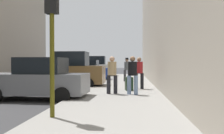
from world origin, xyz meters
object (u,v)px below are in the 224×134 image
Objects in this scene: parked_blue_sedan at (85,71)px; rolling_suitcase at (129,84)px; parked_bronze_suv at (68,71)px; parked_white_van at (94,67)px; fire_hydrant at (98,79)px; pedestrian_in_red_jacket at (139,71)px; parked_gray_coupe at (38,80)px; pedestrian_with_beanie at (127,68)px; pedestrian_in_jeans at (133,73)px; pedestrian_in_tan_coat at (112,73)px; traffic_light at (52,17)px.

rolling_suitcase is (3.82, -8.35, -0.36)m from parked_blue_sedan.
parked_white_van is (-0.00, 11.19, 0.00)m from parked_bronze_suv.
fire_hydrant is 0.68× the size of rolling_suitcase.
pedestrian_in_red_jacket reaches higher than parked_blue_sedan.
parked_gray_coupe is at bearing -90.00° from parked_blue_sedan.
pedestrian_with_beanie is 1.04× the size of pedestrian_in_jeans.
pedestrian_in_tan_coat is (1.26, -4.41, 0.61)m from fire_hydrant.
parked_white_van is 15.61m from pedestrian_in_tan_coat.
parked_white_van is at bearing 99.40° from fire_hydrant.
parked_white_van is at bearing 114.72° from pedestrian_with_beanie.
pedestrian_in_tan_coat is (3.06, 1.04, 0.26)m from parked_gray_coupe.
pedestrian_with_beanie reaches higher than rolling_suitcase.
rolling_suitcase is (3.82, 2.52, -0.36)m from parked_gray_coupe.
traffic_light is (0.05, -9.35, 2.26)m from fire_hydrant.
pedestrian_with_beanie is (3.63, -2.41, 0.29)m from parked_blue_sedan.
pedestrian_in_red_jacket reaches higher than fire_hydrant.
parked_gray_coupe is 6.05× the size of fire_hydrant.
parked_blue_sedan is 2.48× the size of pedestrian_in_tan_coat.
pedestrian_in_red_jacket is 2.59m from pedestrian_in_tan_coat.
pedestrian_in_tan_coat is at bearing -94.41° from pedestrian_with_beanie.
parked_gray_coupe is at bearing -90.00° from parked_bronze_suv.
pedestrian_with_beanie is (-0.73, 5.18, 0.03)m from pedestrian_in_red_jacket.
parked_gray_coupe is 4.10× the size of rolling_suitcase.
pedestrian_in_red_jacket is at bearing -71.53° from parked_white_van.
parked_blue_sedan is at bearing 108.40° from fire_hydrant.
parked_white_van is 6.59× the size of fire_hydrant.
parked_white_van reaches higher than fire_hydrant.
pedestrian_in_red_jacket is 0.96× the size of pedestrian_with_beanie.
fire_hydrant is (1.80, 0.29, -0.54)m from parked_bronze_suv.
parked_bronze_suv reaches higher than rolling_suitcase.
parked_white_van is 13.77m from pedestrian_in_red_jacket.
pedestrian_in_tan_coat reaches higher than fire_hydrant.
pedestrian_in_tan_coat is (-1.31, -2.24, 0.00)m from pedestrian_in_red_jacket.
pedestrian_in_jeans is (3.99, 0.87, 0.26)m from parked_gray_coupe.
parked_blue_sedan is at bearing -90.00° from parked_white_van.
traffic_light reaches higher than pedestrian_in_tan_coat.
parked_bronze_suv and parked_white_van have the same top height.
pedestrian_in_jeans is (2.14, 4.78, -1.65)m from traffic_light.
parked_gray_coupe is at bearing -143.04° from pedestrian_in_red_jacket.
traffic_light is at bearing -107.02° from rolling_suitcase.
parked_blue_sedan is 5.73m from fire_hydrant.
fire_hydrant is 3.41m from pedestrian_in_red_jacket.
fire_hydrant is 3.55m from rolling_suitcase.
parked_bronze_suv is at bearing 145.41° from rolling_suitcase.
parked_bronze_suv is 11.19m from parked_white_van.
parked_blue_sedan is (0.00, 10.87, 0.00)m from parked_gray_coupe.
parked_gray_coupe is 0.92× the size of parked_bronze_suv.
pedestrian_with_beanie is at bearing 98.07° from pedestrian_in_red_jacket.
pedestrian_with_beanie reaches higher than parked_gray_coupe.
traffic_light is at bearing -114.09° from pedestrian_in_jeans.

